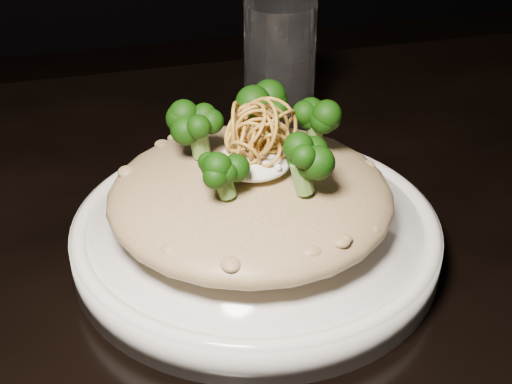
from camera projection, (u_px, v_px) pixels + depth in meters
table at (343, 323)px, 0.61m from camera, size 1.10×0.80×0.75m
plate at (256, 236)px, 0.55m from camera, size 0.28×0.28×0.03m
risotto at (250, 195)px, 0.53m from camera, size 0.21×0.21×0.05m
broccoli at (257, 135)px, 0.51m from camera, size 0.13×0.13×0.05m
cheese at (254, 161)px, 0.51m from camera, size 0.05×0.05×0.02m
shallots at (257, 129)px, 0.50m from camera, size 0.05×0.05×0.03m
drinking_glass at (280, 64)px, 0.71m from camera, size 0.08×0.08×0.13m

